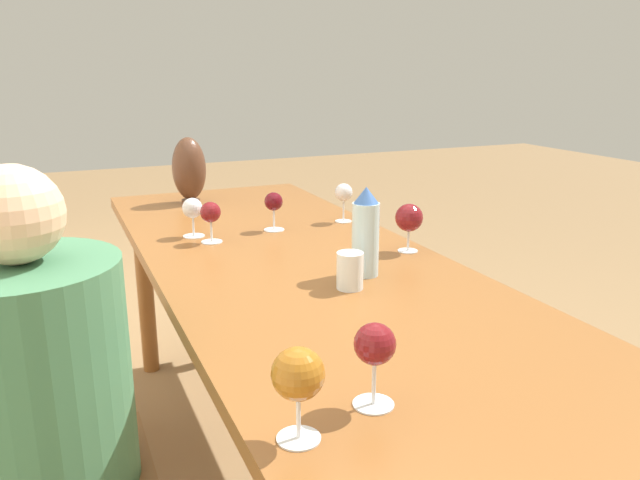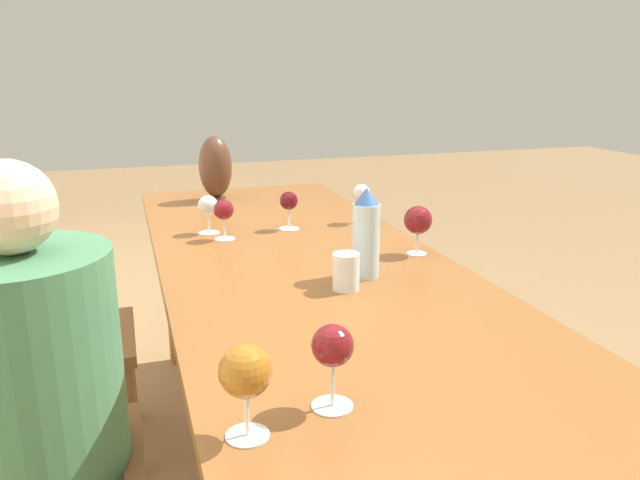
# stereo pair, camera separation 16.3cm
# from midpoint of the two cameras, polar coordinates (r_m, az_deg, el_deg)

# --- Properties ---
(dining_table) EXTENTS (2.32, 0.82, 0.78)m
(dining_table) POSITION_cam_midpoint_polar(r_m,az_deg,el_deg) (1.81, -4.25, -4.59)
(dining_table) COLOR brown
(dining_table) RESTS_ON ground_plane
(water_bottle) EXTENTS (0.07, 0.07, 0.24)m
(water_bottle) POSITION_cam_midpoint_polar(r_m,az_deg,el_deg) (1.64, 1.34, 0.62)
(water_bottle) COLOR #ADCCD6
(water_bottle) RESTS_ON dining_table
(water_tumbler) EXTENTS (0.07, 0.07, 0.09)m
(water_tumbler) POSITION_cam_midpoint_polar(r_m,az_deg,el_deg) (1.56, -0.24, -2.87)
(water_tumbler) COLOR silver
(water_tumbler) RESTS_ON dining_table
(vase) EXTENTS (0.13, 0.13, 0.27)m
(vase) POSITION_cam_midpoint_polar(r_m,az_deg,el_deg) (2.59, -13.68, 6.30)
(vase) COLOR #4C2D1E
(vase) RESTS_ON dining_table
(wine_glass_0) EXTENTS (0.07, 0.07, 0.13)m
(wine_glass_0) POSITION_cam_midpoint_polar(r_m,az_deg,el_deg) (2.11, -6.48, 3.33)
(wine_glass_0) COLOR silver
(wine_glass_0) RESTS_ON dining_table
(wine_glass_1) EXTENTS (0.08, 0.08, 0.15)m
(wine_glass_1) POSITION_cam_midpoint_polar(r_m,az_deg,el_deg) (0.93, -7.16, -12.33)
(wine_glass_1) COLOR silver
(wine_glass_1) RESTS_ON dining_table
(wine_glass_2) EXTENTS (0.07, 0.07, 0.13)m
(wine_glass_2) POSITION_cam_midpoint_polar(r_m,az_deg,el_deg) (2.00, -12.30, 2.34)
(wine_glass_2) COLOR silver
(wine_glass_2) RESTS_ON dining_table
(wine_glass_3) EXTENTS (0.06, 0.06, 0.14)m
(wine_glass_3) POSITION_cam_midpoint_polar(r_m,az_deg,el_deg) (2.21, 0.07, 4.23)
(wine_glass_3) COLOR silver
(wine_glass_3) RESTS_ON dining_table
(wine_glass_4) EXTENTS (0.07, 0.07, 0.13)m
(wine_glass_4) POSITION_cam_midpoint_polar(r_m,az_deg,el_deg) (2.08, -13.82, 2.69)
(wine_glass_4) COLOR silver
(wine_glass_4) RESTS_ON dining_table
(wine_glass_5) EXTENTS (0.08, 0.08, 0.15)m
(wine_glass_5) POSITION_cam_midpoint_polar(r_m,az_deg,el_deg) (1.86, 5.67, 1.95)
(wine_glass_5) COLOR silver
(wine_glass_5) RESTS_ON dining_table
(wine_glass_6) EXTENTS (0.07, 0.07, 0.15)m
(wine_glass_6) POSITION_cam_midpoint_polar(r_m,az_deg,el_deg) (1.02, 0.39, -9.84)
(wine_glass_6) COLOR silver
(wine_glass_6) RESTS_ON dining_table
(chair_far) EXTENTS (0.44, 0.44, 0.86)m
(chair_far) POSITION_cam_midpoint_polar(r_m,az_deg,el_deg) (2.23, -27.58, -8.66)
(chair_far) COLOR brown
(chair_far) RESTS_ON ground_plane
(person_near) EXTENTS (0.39, 0.39, 1.14)m
(person_near) POSITION_cam_midpoint_polar(r_m,az_deg,el_deg) (1.51, -26.51, -14.43)
(person_near) COLOR #2D2D38
(person_near) RESTS_ON ground_plane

